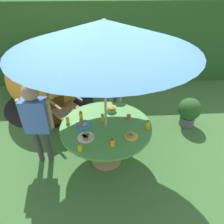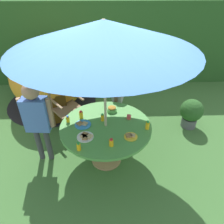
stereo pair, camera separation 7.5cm
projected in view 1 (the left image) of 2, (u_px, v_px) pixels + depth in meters
name	position (u px, v px, depth m)	size (l,w,h in m)	color
ground_plane	(107.00, 160.00, 3.44)	(10.00, 10.00, 0.02)	#3D6B33
hedge_backdrop	(101.00, 43.00, 5.46)	(9.00, 0.70, 2.03)	#285623
garden_table	(106.00, 132.00, 3.10)	(1.34, 1.34, 0.71)	tan
patio_umbrella	(104.00, 35.00, 2.31)	(2.22, 2.22, 2.16)	#B7AD8C
wooden_chair	(63.00, 102.00, 3.88)	(0.66, 0.66, 1.02)	brown
dome_tent	(45.00, 77.00, 4.54)	(2.55, 2.55, 1.35)	orange
potted_plant	(189.00, 111.00, 4.03)	(0.43, 0.43, 0.59)	#595960
child_in_grey_shirt	(117.00, 90.00, 3.78)	(0.25, 0.41, 1.23)	#3F3F47
child_in_blue_shirt	(36.00, 116.00, 2.95)	(0.46, 0.23, 1.38)	#3F3F47
snack_bowl	(111.00, 109.00, 3.32)	(0.15, 0.15, 0.09)	#66B259
plate_center_front	(86.00, 137.00, 2.80)	(0.23, 0.23, 0.03)	white
plate_mid_left	(131.00, 136.00, 2.82)	(0.19, 0.19, 0.03)	yellow
plate_near_left	(83.00, 125.00, 3.03)	(0.24, 0.24, 0.03)	#338CD8
juice_bottle_near_right	(148.00, 125.00, 2.95)	(0.06, 0.06, 0.13)	yellow
juice_bottle_far_left	(68.00, 120.00, 3.06)	(0.05, 0.05, 0.11)	yellow
juice_bottle_far_right	(81.00, 115.00, 3.14)	(0.06, 0.06, 0.13)	yellow
juice_bottle_center_back	(102.00, 118.00, 3.10)	(0.05, 0.05, 0.12)	yellow
juice_bottle_mid_right	(80.00, 147.00, 2.58)	(0.05, 0.05, 0.12)	yellow
juice_bottle_front_edge	(113.00, 143.00, 2.65)	(0.06, 0.06, 0.11)	yellow
cup_near	(129.00, 117.00, 3.16)	(0.07, 0.07, 0.06)	#E04C47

